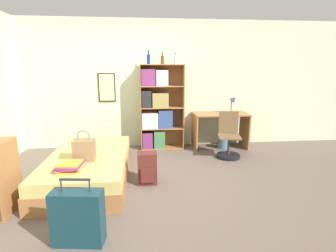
# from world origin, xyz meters

# --- Properties ---
(ground_plane) EXTENTS (14.00, 14.00, 0.00)m
(ground_plane) POSITION_xyz_m (0.00, 0.00, 0.00)
(ground_plane) COLOR #66564C
(wall_back) EXTENTS (10.00, 0.09, 2.60)m
(wall_back) POSITION_xyz_m (-0.00, 1.73, 1.30)
(wall_back) COLOR beige
(wall_back) RESTS_ON ground_plane
(bed) EXTENTS (1.13, 2.04, 0.39)m
(bed) POSITION_xyz_m (-0.69, 0.02, 0.19)
(bed) COLOR #A36B3D
(bed) RESTS_ON ground_plane
(handbag) EXTENTS (0.28, 0.20, 0.43)m
(handbag) POSITION_xyz_m (-0.68, -0.25, 0.54)
(handbag) COLOR #93704C
(handbag) RESTS_ON bed
(book_stack_on_bed) EXTENTS (0.35, 0.40, 0.09)m
(book_stack_on_bed) POSITION_xyz_m (-0.80, -0.56, 0.44)
(book_stack_on_bed) COLOR gold
(book_stack_on_bed) RESTS_ON bed
(suitcase) EXTENTS (0.50, 0.25, 0.66)m
(suitcase) POSITION_xyz_m (-0.51, -1.49, 0.27)
(suitcase) COLOR #143842
(suitcase) RESTS_ON ground_plane
(bookcase) EXTENTS (0.88, 0.36, 1.71)m
(bookcase) POSITION_xyz_m (0.42, 1.50, 0.82)
(bookcase) COLOR #A36B3D
(bookcase) RESTS_ON ground_plane
(bottle_green) EXTENTS (0.07, 0.07, 0.26)m
(bottle_green) POSITION_xyz_m (0.26, 1.47, 1.81)
(bottle_green) COLOR navy
(bottle_green) RESTS_ON bookcase
(bottle_brown) EXTENTS (0.07, 0.07, 0.23)m
(bottle_brown) POSITION_xyz_m (0.53, 1.46, 1.80)
(bottle_brown) COLOR brown
(bottle_brown) RESTS_ON bookcase
(bottle_clear) EXTENTS (0.06, 0.06, 0.21)m
(bottle_clear) POSITION_xyz_m (0.79, 1.52, 1.79)
(bottle_clear) COLOR #B7BCC1
(bottle_clear) RESTS_ON bookcase
(desk) EXTENTS (1.11, 0.58, 0.73)m
(desk) POSITION_xyz_m (1.72, 1.39, 0.50)
(desk) COLOR #A36B3D
(desk) RESTS_ON ground_plane
(desk_lamp) EXTENTS (0.20, 0.15, 0.37)m
(desk_lamp) POSITION_xyz_m (1.97, 1.39, 0.97)
(desk_lamp) COLOR navy
(desk_lamp) RESTS_ON desk
(desk_chair) EXTENTS (0.46, 0.46, 0.85)m
(desk_chair) POSITION_xyz_m (1.71, 0.80, 0.27)
(desk_chair) COLOR black
(desk_chair) RESTS_ON ground_plane
(backpack) EXTENTS (0.27, 0.23, 0.46)m
(backpack) POSITION_xyz_m (0.17, -0.22, 0.23)
(backpack) COLOR #56231E
(backpack) RESTS_ON ground_plane
(waste_bin) EXTENTS (0.21, 0.21, 0.22)m
(waste_bin) POSITION_xyz_m (1.79, 1.34, 0.11)
(waste_bin) COLOR slate
(waste_bin) RESTS_ON ground_plane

